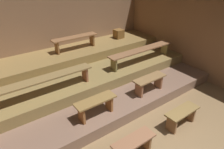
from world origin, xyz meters
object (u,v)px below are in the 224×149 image
(bench_floor_left, at_px, (134,144))
(bench_lower_right, at_px, (149,81))
(bench_lower_left, at_px, (96,104))
(bench_middle_right, at_px, (142,51))
(bench_middle_left, at_px, (44,81))
(wooden_crate_upper, at_px, (119,34))
(bench_upper_center, at_px, (75,40))
(bench_floor_right, at_px, (182,115))

(bench_floor_left, xyz_separation_m, bench_lower_right, (1.48, 1.10, 0.28))
(bench_lower_left, bearing_deg, bench_lower_right, 0.00)
(bench_middle_right, bearing_deg, bench_middle_left, 180.00)
(bench_lower_right, bearing_deg, bench_floor_left, -143.48)
(wooden_crate_upper, bearing_deg, bench_middle_right, -101.94)
(bench_lower_left, xyz_separation_m, bench_upper_center, (0.84, 2.48, 0.57))
(bench_floor_left, height_order, bench_lower_right, bench_lower_right)
(bench_lower_left, height_order, wooden_crate_upper, wooden_crate_upper)
(bench_lower_right, bearing_deg, bench_upper_center, 106.66)
(bench_floor_left, distance_m, bench_upper_center, 3.75)
(bench_middle_left, xyz_separation_m, wooden_crate_upper, (3.29, 1.54, 0.09))
(bench_lower_left, distance_m, bench_upper_center, 2.68)
(bench_upper_center, xyz_separation_m, wooden_crate_upper, (1.76, 0.09, -0.16))
(bench_floor_left, xyz_separation_m, bench_middle_right, (2.17, 2.13, 0.59))
(bench_middle_right, bearing_deg, bench_lower_right, -123.85)
(bench_middle_right, bearing_deg, bench_floor_right, -110.42)
(bench_middle_right, relative_size, bench_upper_center, 1.60)
(bench_lower_right, distance_m, bench_middle_right, 1.28)
(bench_floor_right, distance_m, wooden_crate_upper, 3.89)
(bench_floor_right, xyz_separation_m, bench_middle_right, (0.79, 2.13, 0.59))
(bench_floor_left, bearing_deg, bench_lower_right, 36.52)
(bench_floor_left, bearing_deg, bench_middle_left, 110.42)
(bench_lower_left, bearing_deg, wooden_crate_upper, 44.64)
(bench_lower_right, distance_m, bench_upper_center, 2.65)
(bench_lower_left, height_order, bench_middle_right, bench_middle_right)
(bench_upper_center, bearing_deg, bench_lower_left, -108.75)
(bench_floor_left, xyz_separation_m, bench_floor_right, (1.38, 0.00, 0.00))
(bench_floor_right, height_order, bench_upper_center, bench_upper_center)
(bench_middle_right, xyz_separation_m, wooden_crate_upper, (0.32, 1.54, 0.09))
(bench_floor_right, bearing_deg, bench_upper_center, 100.16)
(bench_middle_right, distance_m, wooden_crate_upper, 1.57)
(wooden_crate_upper, bearing_deg, bench_floor_left, -124.28)
(bench_floor_left, relative_size, bench_lower_left, 0.92)
(bench_floor_left, xyz_separation_m, wooden_crate_upper, (2.50, 3.67, 0.69))
(bench_floor_right, bearing_deg, bench_lower_left, 143.48)
(bench_lower_left, bearing_deg, bench_middle_left, 123.85)
(bench_lower_right, relative_size, bench_middle_left, 0.39)
(bench_middle_left, xyz_separation_m, bench_middle_right, (2.97, 0.00, 0.00))
(bench_floor_left, height_order, bench_upper_center, bench_upper_center)
(bench_floor_right, relative_size, bench_middle_right, 0.36)
(bench_middle_right, bearing_deg, bench_upper_center, 134.71)
(bench_lower_left, distance_m, wooden_crate_upper, 3.68)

